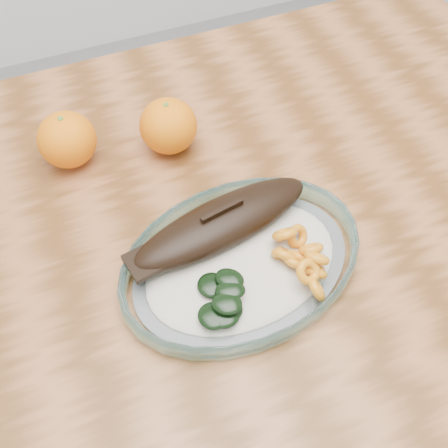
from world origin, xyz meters
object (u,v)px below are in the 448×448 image
object	(u,v)px
dining_table	(215,255)
orange_right	(168,126)
plated_meal	(241,259)
orange_left	(67,140)

from	to	relation	value
dining_table	orange_right	world-z (taller)	orange_right
orange_right	plated_meal	bearing A→B (deg)	-86.21
dining_table	orange_left	world-z (taller)	orange_left
dining_table	plated_meal	distance (m)	0.15
orange_left	orange_right	distance (m)	0.15
plated_meal	orange_left	size ratio (longest dim) A/B	7.71
dining_table	orange_left	distance (m)	0.27
dining_table	orange_left	bearing A→B (deg)	131.94
dining_table	orange_right	size ratio (longest dim) A/B	14.21
plated_meal	orange_right	world-z (taller)	orange_right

